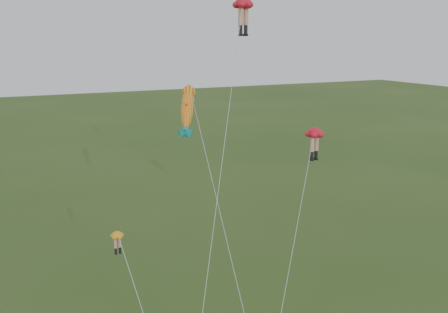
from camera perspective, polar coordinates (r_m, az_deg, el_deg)
name	(u,v)px	position (r m, az deg, el deg)	size (l,w,h in m)	color
legs_kite_red_high	(243,10)	(35.56, 2.16, 16.34)	(9.41, 11.62, 21.00)	red
legs_kite_red_mid	(314,139)	(34.42, 10.25, 2.01)	(9.11, 8.95, 12.36)	red
legs_kite_yellow	(122,251)	(27.82, -11.59, -10.55)	(1.60, 7.17, 8.08)	orange
fish_kite	(188,108)	(31.40, -4.16, 5.60)	(2.32, 8.78, 15.67)	yellow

